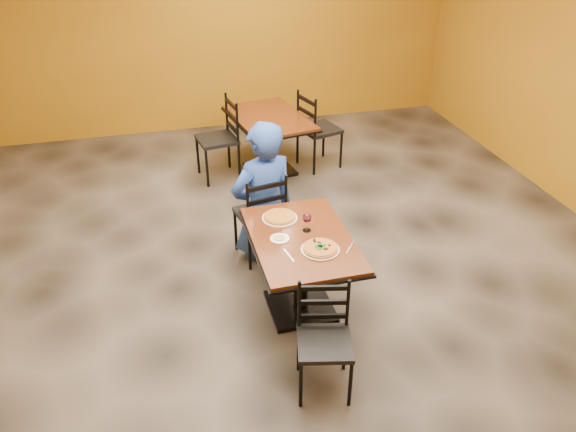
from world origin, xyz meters
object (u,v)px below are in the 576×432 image
object	(u,v)px
diner	(263,191)
wine_glass	(307,221)
table_second	(269,131)
table_main	(301,257)
chair_second_right	(320,130)
chair_main_near	(325,344)
pizza_main	(320,248)
plate_main	(320,250)
pizza_far	(280,216)
chair_second_left	(217,140)
plate_far	(280,218)
chair_main_far	(260,214)
side_plate	(280,239)

from	to	relation	value
diner	wine_glass	world-z (taller)	diner
table_second	table_main	bearing A→B (deg)	-97.57
chair_second_right	wine_glass	bearing A→B (deg)	144.54
chair_second_right	table_main	bearing A→B (deg)	143.82
chair_main_near	pizza_main	xyz separation A→B (m)	(0.18, 0.70, 0.34)
table_second	pizza_main	size ratio (longest dim) A/B	4.87
diner	plate_main	distance (m)	1.18
chair_main_near	pizza_far	bearing A→B (deg)	103.88
table_main	pizza_main	distance (m)	0.32
chair_second_left	pizza_main	xyz separation A→B (m)	(0.39, -2.98, 0.26)
table_second	plate_far	bearing A→B (deg)	-100.90
pizza_far	wine_glass	distance (m)	0.31
chair_main_far	plate_main	size ratio (longest dim) A/B	3.04
chair_main_far	wine_glass	xyz separation A→B (m)	(0.23, -0.82, 0.37)
table_second	pizza_main	bearing A→B (deg)	-95.22
table_second	pizza_main	distance (m)	3.00
chair_main_far	plate_main	bearing A→B (deg)	92.32
chair_second_right	pizza_main	distance (m)	3.13
chair_main_far	diner	world-z (taller)	diner
chair_main_far	side_plate	world-z (taller)	chair_main_far
diner	pizza_far	xyz separation A→B (m)	(0.01, -0.61, 0.06)
pizza_main	side_plate	world-z (taller)	pizza_main
diner	plate_far	xyz separation A→B (m)	(0.01, -0.61, 0.05)
wine_glass	chair_main_near	bearing A→B (deg)	-98.84
table_main	chair_main_far	world-z (taller)	chair_main_far
chair_second_right	plate_far	size ratio (longest dim) A/B	3.26
table_main	chair_second_right	size ratio (longest dim) A/B	1.22
diner	chair_main_near	bearing A→B (deg)	74.80
table_second	chair_main_far	distance (m)	1.92
table_main	plate_far	distance (m)	0.41
table_second	chair_main_far	xyz separation A→B (m)	(-0.53, -1.85, -0.09)
chair_main_far	chair_second_left	xyz separation A→B (m)	(-0.14, 1.85, 0.04)
table_second	wine_glass	distance (m)	2.70
diner	pizza_main	xyz separation A→B (m)	(0.21, -1.16, 0.06)
chair_second_right	plate_far	distance (m)	2.69
chair_main_near	chair_main_far	world-z (taller)	chair_main_far
side_plate	wine_glass	size ratio (longest dim) A/B	0.89
plate_far	chair_main_far	bearing A→B (deg)	95.86
wine_glass	pizza_far	bearing A→B (deg)	124.76
diner	wine_glass	xyz separation A→B (m)	(0.19, -0.86, 0.13)
chair_main_near	chair_main_far	bearing A→B (deg)	105.51
pizza_main	wine_glass	size ratio (longest dim) A/B	1.58
chair_second_right	side_plate	distance (m)	3.01
plate_main	chair_second_right	bearing A→B (deg)	72.50
chair_main_far	side_plate	bearing A→B (deg)	78.34
pizza_main	wine_glass	bearing A→B (deg)	94.10
chair_main_far	table_second	bearing A→B (deg)	-116.17
table_main	side_plate	distance (m)	0.27
plate_far	chair_main_near	bearing A→B (deg)	-89.30
diner	side_plate	xyz separation A→B (m)	(-0.07, -0.93, 0.05)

